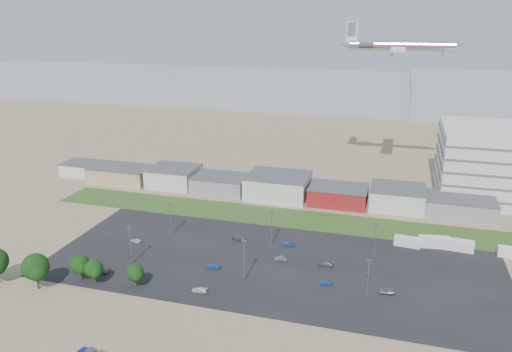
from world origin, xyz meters
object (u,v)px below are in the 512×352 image
at_px(parked_car_1, 326,283).
at_px(parked_car_11, 289,244).
at_px(parked_car_3, 199,290).
at_px(parked_car_10, 101,270).
at_px(airliner, 402,46).
at_px(parked_car_5, 136,241).
at_px(parked_car_4, 213,266).
at_px(parked_car_12, 326,264).
at_px(parked_car_7, 281,258).
at_px(box_trailer_a, 407,242).
at_px(parked_car_6, 239,238).
at_px(parked_car_0, 387,292).

xyz_separation_m(parked_car_1, parked_car_11, (-13.41, 18.58, 0.01)).
bearing_deg(parked_car_11, parked_car_3, 145.57).
xyz_separation_m(parked_car_1, parked_car_10, (-56.51, -10.27, 0.08)).
distance_m(airliner, parked_car_5, 120.78).
height_order(parked_car_4, parked_car_12, same).
xyz_separation_m(parked_car_7, parked_car_12, (12.10, 0.37, -0.01)).
bearing_deg(box_trailer_a, parked_car_4, -143.97).
bearing_deg(parked_car_6, parked_car_12, -102.09).
bearing_deg(parked_car_12, parked_car_4, -72.34).
xyz_separation_m(box_trailer_a, parked_car_11, (-32.64, -9.56, -0.82)).
height_order(box_trailer_a, parked_car_12, box_trailer_a).
bearing_deg(parked_car_3, airliner, 156.79).
bearing_deg(parked_car_6, parked_car_4, -176.97).
distance_m(parked_car_3, parked_car_7, 25.94).
bearing_deg(parked_car_10, parked_car_1, -83.27).
bearing_deg(parked_car_6, parked_car_7, -115.73).
relative_size(airliner, parked_car_10, 10.88).
relative_size(airliner, parked_car_5, 14.00).
distance_m(box_trailer_a, parked_car_12, 27.76).
xyz_separation_m(parked_car_4, parked_car_10, (-26.94, -10.28, 0.05)).
bearing_deg(airliner, parked_car_12, -99.60).
distance_m(parked_car_4, parked_car_11, 24.61).
bearing_deg(parked_car_5, parked_car_0, 90.24).
height_order(airliner, parked_car_11, airliner).
height_order(parked_car_0, parked_car_4, parked_car_4).
height_order(airliner, parked_car_12, airliner).
xyz_separation_m(parked_car_1, parked_car_3, (-28.56, -11.87, 0.01)).
height_order(parked_car_3, parked_car_11, parked_car_11).
relative_size(airliner, parked_car_0, 12.17).
xyz_separation_m(parked_car_3, parked_car_10, (-27.95, 1.61, 0.07)).
height_order(parked_car_0, parked_car_3, parked_car_3).
distance_m(parked_car_0, parked_car_5, 72.07).
bearing_deg(parked_car_12, parked_car_6, -109.61).
relative_size(parked_car_1, parked_car_12, 0.83).
bearing_deg(parked_car_6, parked_car_3, -173.84).
xyz_separation_m(box_trailer_a, parked_car_0, (-4.63, -28.23, -0.84)).
xyz_separation_m(box_trailer_a, parked_car_3, (-47.80, -40.01, -0.82)).
distance_m(box_trailer_a, parked_car_11, 34.02).
distance_m(box_trailer_a, parked_car_3, 62.34).
bearing_deg(parked_car_7, airliner, 154.92).
relative_size(box_trailer_a, parked_car_0, 1.89).
xyz_separation_m(parked_car_10, parked_car_12, (55.04, 19.93, -0.05)).
relative_size(parked_car_0, parked_car_7, 1.08).
bearing_deg(parked_car_6, parked_car_1, -116.91).
xyz_separation_m(parked_car_1, parked_car_6, (-28.53, 18.62, 0.05)).
bearing_deg(parked_car_10, parked_car_7, -69.07).
relative_size(parked_car_6, parked_car_10, 0.95).
bearing_deg(parked_car_5, parked_car_3, 61.47).
relative_size(parked_car_3, parked_car_4, 1.08).
relative_size(airliner, parked_car_3, 12.34).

